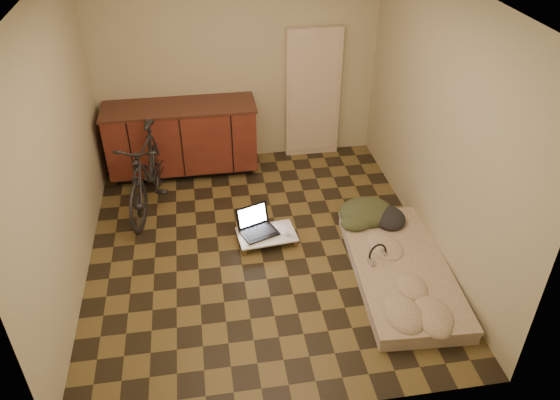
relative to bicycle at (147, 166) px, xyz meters
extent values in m
cube|color=brown|center=(1.14, -0.99, -0.52)|extent=(3.50, 4.00, 0.00)
cube|color=beige|center=(1.14, 1.01, 0.78)|extent=(3.50, 0.00, 2.60)
cube|color=beige|center=(1.14, -2.99, 0.78)|extent=(3.50, 0.00, 2.60)
cube|color=beige|center=(-0.61, -0.99, 0.78)|extent=(0.00, 4.00, 2.60)
cube|color=beige|center=(2.89, -0.99, 0.78)|extent=(0.00, 4.00, 2.60)
cube|color=black|center=(0.39, 0.75, -0.47)|extent=(1.70, 0.48, 0.10)
cube|color=#5A2119|center=(0.39, 0.71, -0.03)|extent=(1.80, 0.60, 0.78)
cube|color=#4B251B|center=(0.39, 0.71, 0.37)|extent=(1.84, 0.62, 0.03)
cube|color=beige|center=(2.09, 0.95, 0.33)|extent=(0.70, 0.10, 1.70)
imported|color=black|center=(0.00, 0.00, 0.00)|extent=(0.80, 1.68, 1.04)
cube|color=#C4B09C|center=(2.44, -1.65, -0.46)|extent=(0.98, 1.89, 0.12)
cube|color=beige|center=(2.44, -1.65, -0.38)|extent=(1.00, 1.91, 0.04)
cube|color=brown|center=(0.96, -1.09, -0.48)|extent=(0.04, 0.04, 0.08)
cube|color=brown|center=(0.93, -0.76, -0.48)|extent=(0.04, 0.04, 0.08)
cube|color=brown|center=(1.51, -1.04, -0.48)|extent=(0.04, 0.04, 0.08)
cube|color=brown|center=(1.48, -0.71, -0.48)|extent=(0.04, 0.04, 0.08)
cube|color=white|center=(1.22, -0.90, -0.43)|extent=(0.64, 0.45, 0.02)
cube|color=black|center=(1.15, -0.88, -0.41)|extent=(0.43, 0.37, 0.02)
cube|color=black|center=(1.09, -0.73, -0.29)|extent=(0.37, 0.19, 0.23)
cube|color=white|center=(1.09, -0.73, -0.29)|extent=(0.31, 0.16, 0.19)
ellipsoid|color=white|center=(1.42, -0.94, -0.40)|extent=(0.09, 0.11, 0.03)
camera|label=1|loc=(0.63, -5.44, 3.12)|focal=35.00mm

